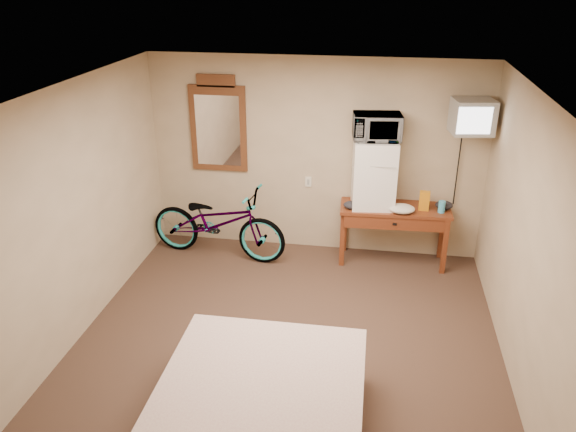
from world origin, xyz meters
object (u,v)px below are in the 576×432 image
object	(u,v)px
mini_fridge	(374,173)
microwave	(377,127)
bicycle	(218,222)
crt_television	(472,117)
desk	(394,217)
wall_mirror	(218,125)
blue_cup	(442,207)

from	to	relation	value
mini_fridge	microwave	distance (m)	0.57
bicycle	crt_television	bearing A→B (deg)	-78.72
microwave	bicycle	distance (m)	2.31
desk	wall_mirror	size ratio (longest dim) A/B	1.10
crt_television	microwave	bearing A→B (deg)	177.77
desk	bicycle	bearing A→B (deg)	-175.63
mini_fridge	crt_television	distance (m)	1.29
mini_fridge	bicycle	distance (m)	2.06
mini_fridge	crt_television	world-z (taller)	crt_television
blue_cup	crt_television	xyz separation A→B (m)	(0.22, 0.06, 1.09)
blue_cup	wall_mirror	xyz separation A→B (m)	(-2.81, 0.31, 0.79)
bicycle	desk	bearing A→B (deg)	-78.02
microwave	blue_cup	xyz separation A→B (m)	(0.83, -0.10, -0.92)
mini_fridge	bicycle	world-z (taller)	mini_fridge
bicycle	wall_mirror	bearing A→B (deg)	15.69
desk	mini_fridge	bearing A→B (deg)	167.72
crt_television	wall_mirror	xyz separation A→B (m)	(-3.03, 0.25, -0.30)
blue_cup	microwave	bearing A→B (deg)	173.13
desk	microwave	bearing A→B (deg)	167.68
blue_cup	wall_mirror	distance (m)	2.94
desk	mini_fridge	world-z (taller)	mini_fridge
crt_television	wall_mirror	world-z (taller)	wall_mirror
mini_fridge	wall_mirror	bearing A→B (deg)	173.96
blue_cup	mini_fridge	bearing A→B (deg)	173.14
desk	crt_television	distance (m)	1.49
microwave	crt_television	bearing A→B (deg)	-9.30
crt_television	wall_mirror	size ratio (longest dim) A/B	0.48
blue_cup	crt_television	size ratio (longest dim) A/B	0.24
desk	wall_mirror	world-z (taller)	wall_mirror
blue_cup	wall_mirror	bearing A→B (deg)	173.72
blue_cup	bicycle	size ratio (longest dim) A/B	0.08
microwave	blue_cup	world-z (taller)	microwave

